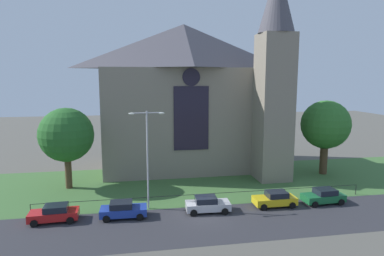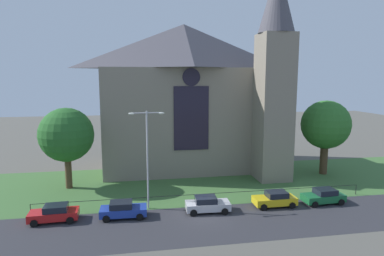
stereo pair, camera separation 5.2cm
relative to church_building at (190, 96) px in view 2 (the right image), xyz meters
name	(u,v)px [view 2 (the right image)]	position (x,y,z in m)	size (l,w,h in m)	color
ground	(186,182)	(-1.71, -7.15, -10.27)	(160.00, 160.00, 0.00)	#56544C
road_asphalt	(207,223)	(-1.71, -19.15, -10.27)	(120.00, 8.00, 0.01)	#2D2D33
grass_verge	(189,188)	(-1.71, -9.15, -10.27)	(120.00, 20.00, 0.01)	#3D6633
church_building	(190,96)	(0.00, 0.00, 0.00)	(23.20, 16.20, 26.00)	gray
iron_railing	(207,195)	(-0.77, -14.65, -9.29)	(33.57, 0.07, 1.13)	black
tree_right_far	(326,125)	(16.98, -6.44, -3.70)	(6.35, 6.35, 9.81)	#4C3823
tree_left_far	(66,135)	(-15.47, -6.79, -4.03)	(6.18, 6.18, 9.37)	#4C3823
streetlamp_near	(147,149)	(-6.67, -14.75, -4.28)	(3.37, 0.26, 9.63)	#B2B2B7
parked_car_red	(54,213)	(-15.05, -16.32, -9.53)	(4.27, 2.16, 1.51)	#B21919
parked_car_blue	(123,210)	(-9.05, -16.53, -9.53)	(4.25, 2.11, 1.51)	#1E3899
parked_car_silver	(207,204)	(-1.16, -16.57, -9.53)	(4.28, 2.18, 1.51)	#B7B7BC
parked_car_yellow	(275,199)	(5.81, -16.31, -9.53)	(4.20, 2.02, 1.51)	gold
parked_car_green	(324,196)	(11.03, -16.42, -9.53)	(4.28, 2.18, 1.51)	#196033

